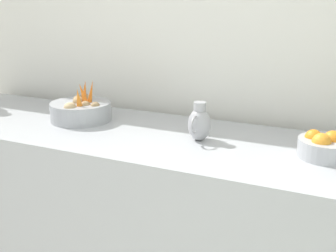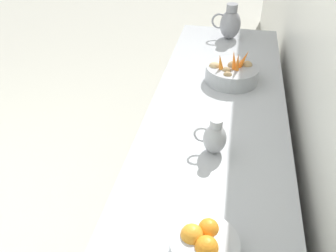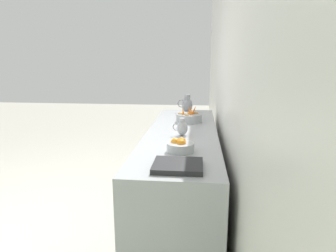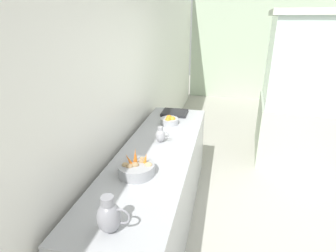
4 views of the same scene
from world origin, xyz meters
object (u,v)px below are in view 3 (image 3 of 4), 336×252
object	(u,v)px
metal_pitcher_tall	(187,104)
metal_pitcher_short	(182,128)
vegetable_colander	(189,117)
orange_bowl	(180,146)

from	to	relation	value
metal_pitcher_tall	metal_pitcher_short	bearing A→B (deg)	90.29
vegetable_colander	orange_bowl	world-z (taller)	vegetable_colander
vegetable_colander	orange_bowl	distance (m)	1.19
orange_bowl	metal_pitcher_short	bearing A→B (deg)	-88.39
vegetable_colander	metal_pitcher_short	size ratio (longest dim) A/B	1.78
orange_bowl	metal_pitcher_tall	distance (m)	1.85
vegetable_colander	metal_pitcher_tall	size ratio (longest dim) A/B	1.22
metal_pitcher_tall	metal_pitcher_short	xyz separation A→B (m)	(-0.01, 1.32, -0.04)
metal_pitcher_tall	metal_pitcher_short	distance (m)	1.32
vegetable_colander	metal_pitcher_short	bearing A→B (deg)	86.15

